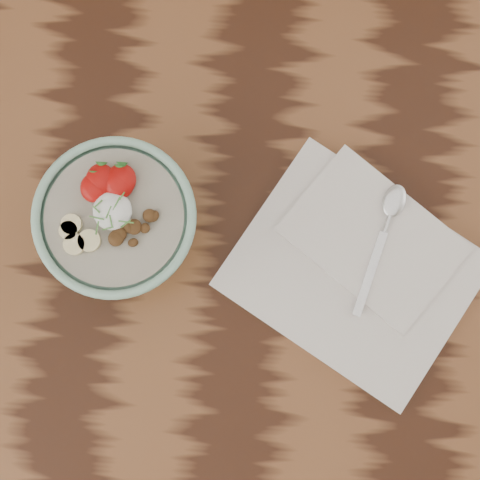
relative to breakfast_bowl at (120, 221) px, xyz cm
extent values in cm
cube|color=black|center=(15.04, 2.55, -8.36)|extent=(160.00, 90.00, 4.00)
cylinder|color=#89B9A1|center=(0.02, -0.09, -5.78)|extent=(8.24, 8.24, 1.18)
torus|color=#89B9A1|center=(0.02, -0.09, 3.84)|extent=(18.74, 18.74, 1.08)
cylinder|color=#A29B86|center=(0.02, -0.09, 3.25)|extent=(15.89, 15.89, 0.98)
ellipsoid|color=white|center=(-0.03, 0.46, 4.59)|extent=(4.42, 4.42, 2.43)
ellipsoid|color=#A10A07|center=(0.45, 3.68, 4.70)|extent=(3.48, 3.83, 1.91)
cone|color=#286623|center=(0.45, 5.25, 5.00)|extent=(1.40, 1.03, 1.52)
ellipsoid|color=#A10A07|center=(0.61, 4.02, 4.69)|extent=(3.44, 3.78, 1.89)
cone|color=#286623|center=(0.61, 5.57, 4.99)|extent=(1.40, 1.03, 1.52)
ellipsoid|color=#A10A07|center=(-2.34, 2.95, 4.59)|extent=(3.11, 3.42, 1.71)
cone|color=#286623|center=(-2.34, 4.35, 4.89)|extent=(1.40, 1.03, 1.52)
ellipsoid|color=#A10A07|center=(-1.70, 3.94, 4.66)|extent=(3.33, 3.67, 1.83)
cone|color=#286623|center=(-1.70, 5.44, 4.96)|extent=(1.40, 1.03, 1.52)
cylinder|color=beige|center=(-4.00, -3.56, 4.14)|extent=(2.43, 2.43, 0.70)
cylinder|color=beige|center=(-2.37, -3.02, 4.14)|extent=(2.54, 2.54, 0.70)
cylinder|color=beige|center=(-4.56, -1.32, 4.14)|extent=(2.34, 2.34, 0.70)
cylinder|color=beige|center=(-4.80, -2.04, 4.14)|extent=(2.12, 2.12, 0.70)
ellipsoid|color=#4F3117|center=(3.70, -1.17, 4.17)|extent=(1.29, 1.35, 0.69)
ellipsoid|color=#4F3117|center=(4.10, 0.27, 4.29)|extent=(1.65, 1.67, 1.23)
ellipsoid|color=#4F3117|center=(0.62, -2.56, 4.37)|extent=(2.27, 2.32, 1.18)
ellipsoid|color=#4F3117|center=(4.62, 0.24, 4.22)|extent=(1.54, 1.68, 0.92)
ellipsoid|color=#4F3117|center=(0.93, -2.02, 4.36)|extent=(2.39, 2.37, 0.92)
ellipsoid|color=#4F3117|center=(1.89, -1.22, 4.30)|extent=(1.91, 1.97, 1.03)
ellipsoid|color=#4F3117|center=(2.52, -2.89, 4.16)|extent=(1.44, 1.31, 0.88)
ellipsoid|color=#4F3117|center=(2.52, -1.13, 4.34)|extent=(1.96, 2.06, 0.86)
cylinder|color=#4B8839|center=(-1.42, 0.96, 5.74)|extent=(0.93, 1.00, 0.22)
cylinder|color=#4B8839|center=(1.79, -1.04, 5.74)|extent=(1.12, 1.02, 0.23)
cylinder|color=#4B8839|center=(-1.29, -1.73, 5.74)|extent=(0.34, 1.51, 0.23)
cylinder|color=#4B8839|center=(0.57, 1.12, 5.74)|extent=(0.82, 1.65, 0.24)
cylinder|color=#4B8839|center=(-0.19, 0.11, 5.74)|extent=(0.62, 1.45, 0.23)
cylinder|color=#4B8839|center=(-1.45, -0.63, 5.74)|extent=(1.68, 0.42, 0.24)
cylinder|color=#4B8839|center=(-1.56, 0.30, 5.74)|extent=(0.93, 0.82, 0.22)
cylinder|color=#4B8839|center=(1.83, -0.85, 5.74)|extent=(1.71, 0.28, 0.24)
cylinder|color=#4B8839|center=(1.10, 2.01, 5.74)|extent=(0.67, 0.98, 0.22)
cylinder|color=#4B8839|center=(0.15, -0.88, 5.74)|extent=(0.59, 1.40, 0.23)
cylinder|color=#4B8839|center=(-0.11, -1.71, 5.74)|extent=(1.23, 0.57, 0.22)
cube|color=silver|center=(28.85, -3.56, -5.82)|extent=(36.00, 34.00, 1.09)
cube|color=silver|center=(31.03, 0.81, -4.95)|extent=(25.09, 23.64, 0.65)
cube|color=silver|center=(30.73, -3.69, -4.45)|extent=(3.96, 10.88, 0.33)
cylinder|color=silver|center=(32.59, 2.99, -4.29)|extent=(1.41, 2.94, 0.67)
ellipsoid|color=silver|center=(33.33, 5.64, -4.17)|extent=(4.00, 5.01, 0.91)
camera|label=1|loc=(15.11, -11.29, 78.12)|focal=50.00mm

